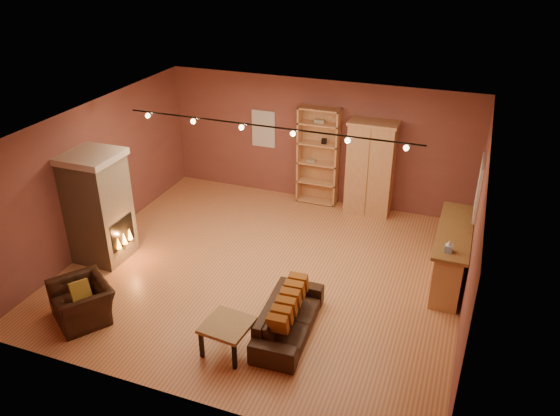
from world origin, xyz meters
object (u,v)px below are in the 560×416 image
at_px(loveseat, 289,312).
at_px(armchair, 81,296).
at_px(coffee_table, 227,328).
at_px(fireplace, 99,207).
at_px(bar_counter, 451,254).
at_px(armoire, 370,168).
at_px(bookcase, 319,155).

distance_m(loveseat, armchair, 3.32).
bearing_deg(armchair, coffee_table, 36.75).
distance_m(fireplace, bar_counter, 6.44).
xyz_separation_m(fireplace, armoire, (4.31, 3.58, -0.01)).
bearing_deg(armchair, loveseat, 48.80).
bearing_deg(fireplace, coffee_table, -25.47).
height_order(armoire, coffee_table, armoire).
xyz_separation_m(armoire, loveseat, (-0.27, -4.45, -0.68)).
height_order(bar_counter, armchair, bar_counter).
xyz_separation_m(loveseat, coffee_table, (-0.70, -0.72, 0.06)).
bearing_deg(armoire, loveseat, -93.42).
xyz_separation_m(fireplace, armchair, (0.83, -1.70, -0.64)).
relative_size(fireplace, loveseat, 1.16).
relative_size(fireplace, armoire, 1.01).
distance_m(fireplace, armchair, 1.99).
relative_size(bookcase, armchair, 1.95).
relative_size(armoire, coffee_table, 2.88).
xyz_separation_m(bookcase, armchair, (-2.29, -5.43, -0.72)).
height_order(bookcase, loveseat, bookcase).
distance_m(armoire, loveseat, 4.51).
height_order(fireplace, bar_counter, fireplace).
relative_size(bookcase, armoire, 1.07).
relative_size(armoire, loveseat, 1.14).
distance_m(loveseat, coffee_table, 1.01).
bearing_deg(bookcase, coffee_table, -87.50).
relative_size(bar_counter, armchair, 1.87).
xyz_separation_m(bookcase, armoire, (1.20, -0.15, -0.08)).
xyz_separation_m(bar_counter, armchair, (-5.42, -3.19, -0.10)).
bearing_deg(loveseat, fireplace, 75.00).
xyz_separation_m(loveseat, armchair, (-3.22, -0.83, 0.05)).
distance_m(bookcase, armchair, 5.93).
distance_m(bookcase, bar_counter, 3.90).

